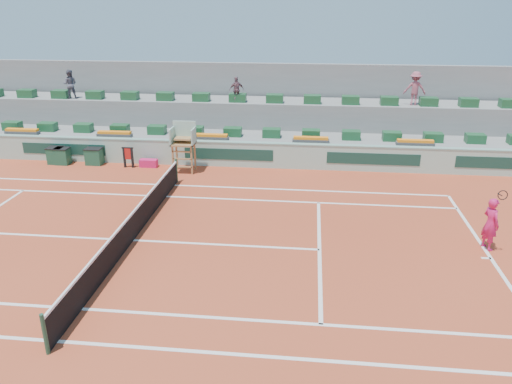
# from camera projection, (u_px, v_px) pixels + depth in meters

# --- Properties ---
(ground) EXTENTS (90.00, 90.00, 0.00)m
(ground) POSITION_uv_depth(u_px,v_px,m) (133.00, 240.00, 17.24)
(ground) COLOR #A2391F
(ground) RESTS_ON ground
(seating_tier_lower) EXTENTS (36.00, 4.00, 1.20)m
(seating_tier_lower) POSITION_uv_depth(u_px,v_px,m) (199.00, 141.00, 26.93)
(seating_tier_lower) COLOR gray
(seating_tier_lower) RESTS_ON ground
(seating_tier_upper) EXTENTS (36.00, 2.40, 2.60)m
(seating_tier_upper) POSITION_uv_depth(u_px,v_px,m) (205.00, 122.00, 28.16)
(seating_tier_upper) COLOR gray
(seating_tier_upper) RESTS_ON ground
(stadium_back_wall) EXTENTS (36.00, 0.40, 4.40)m
(stadium_back_wall) POSITION_uv_depth(u_px,v_px,m) (210.00, 101.00, 29.32)
(stadium_back_wall) COLOR gray
(stadium_back_wall) RESTS_ON ground
(player_bag) EXTENTS (0.86, 0.38, 0.38)m
(player_bag) POSITION_uv_depth(u_px,v_px,m) (149.00, 163.00, 24.70)
(player_bag) COLOR #D41B5E
(player_bag) RESTS_ON ground
(spectator_left) EXTENTS (0.86, 0.73, 1.57)m
(spectator_left) POSITION_uv_depth(u_px,v_px,m) (70.00, 84.00, 27.59)
(spectator_left) COLOR #4D4D5A
(spectator_left) RESTS_ON seating_tier_upper
(spectator_mid) EXTENTS (0.86, 0.61, 1.35)m
(spectator_mid) POSITION_uv_depth(u_px,v_px,m) (237.00, 90.00, 26.51)
(spectator_mid) COLOR #714B54
(spectator_mid) RESTS_ON seating_tier_upper
(spectator_right) EXTENTS (1.16, 0.74, 1.72)m
(spectator_right) POSITION_uv_depth(u_px,v_px,m) (415.00, 88.00, 25.83)
(spectator_right) COLOR #994C5B
(spectator_right) RESTS_ON seating_tier_upper
(court_lines) EXTENTS (23.89, 11.09, 0.01)m
(court_lines) POSITION_uv_depth(u_px,v_px,m) (133.00, 240.00, 17.23)
(court_lines) COLOR white
(court_lines) RESTS_ON ground
(tennis_net) EXTENTS (0.10, 11.97, 1.10)m
(tennis_net) POSITION_uv_depth(u_px,v_px,m) (132.00, 227.00, 17.04)
(tennis_net) COLOR black
(tennis_net) RESTS_ON ground
(advertising_hoarding) EXTENTS (36.00, 0.34, 1.26)m
(advertising_hoarding) POSITION_uv_depth(u_px,v_px,m) (190.00, 152.00, 24.88)
(advertising_hoarding) COLOR #99C1AD
(advertising_hoarding) RESTS_ON ground
(umpire_chair) EXTENTS (1.10, 0.90, 2.40)m
(umpire_chair) POSITION_uv_depth(u_px,v_px,m) (184.00, 140.00, 23.62)
(umpire_chair) COLOR olive
(umpire_chair) RESTS_ON ground
(seat_row_lower) EXTENTS (32.90, 0.60, 0.44)m
(seat_row_lower) POSITION_uv_depth(u_px,v_px,m) (195.00, 131.00, 25.80)
(seat_row_lower) COLOR #1A4E29
(seat_row_lower) RESTS_ON seating_tier_lower
(seat_row_upper) EXTENTS (32.90, 0.60, 0.44)m
(seat_row_upper) POSITION_uv_depth(u_px,v_px,m) (201.00, 97.00, 27.05)
(seat_row_upper) COLOR #1A4E29
(seat_row_upper) RESTS_ON seating_tier_upper
(flower_planters) EXTENTS (26.80, 0.36, 0.28)m
(flower_planters) POSITION_uv_depth(u_px,v_px,m) (162.00, 135.00, 25.24)
(flower_planters) COLOR #474747
(flower_planters) RESTS_ON seating_tier_lower
(drink_cooler_a) EXTENTS (0.82, 0.71, 0.84)m
(drink_cooler_a) POSITION_uv_depth(u_px,v_px,m) (94.00, 156.00, 25.03)
(drink_cooler_a) COLOR #184A32
(drink_cooler_a) RESTS_ON ground
(drink_cooler_b) EXTENTS (0.70, 0.61, 0.84)m
(drink_cooler_b) POSITION_uv_depth(u_px,v_px,m) (62.00, 156.00, 25.03)
(drink_cooler_b) COLOR #184A32
(drink_cooler_b) RESTS_ON ground
(drink_cooler_c) EXTENTS (0.78, 0.68, 0.84)m
(drink_cooler_c) POSITION_uv_depth(u_px,v_px,m) (56.00, 155.00, 25.15)
(drink_cooler_c) COLOR #184A32
(drink_cooler_c) RESTS_ON ground
(towel_rack) EXTENTS (0.58, 0.10, 1.03)m
(towel_rack) POSITION_uv_depth(u_px,v_px,m) (128.00, 156.00, 24.47)
(towel_rack) COLOR black
(towel_rack) RESTS_ON ground
(tennis_player) EXTENTS (0.66, 0.95, 2.28)m
(tennis_player) POSITION_uv_depth(u_px,v_px,m) (491.00, 224.00, 16.36)
(tennis_player) COLOR #D41B5E
(tennis_player) RESTS_ON ground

